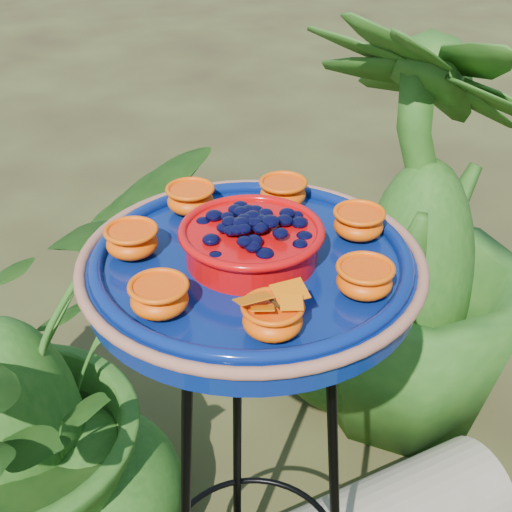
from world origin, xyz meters
name	(u,v)px	position (x,y,z in m)	size (l,w,h in m)	color
tripod_stand	(252,460)	(-0.05, 0.14, 0.53)	(0.35, 0.36, 0.87)	black
feeder_dish	(252,260)	(-0.05, 0.14, 0.91)	(0.49, 0.49, 0.10)	#071959
shrub_back_left	(5,385)	(-0.44, 0.55, 0.45)	(0.80, 0.70, 0.89)	#1D4A13
shrub_back_right	(421,234)	(0.55, 0.68, 0.54)	(0.61, 0.61, 1.08)	#1D4A13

